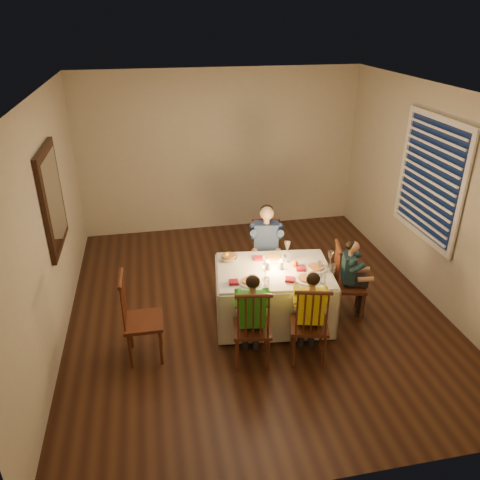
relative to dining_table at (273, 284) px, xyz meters
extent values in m
plane|color=black|center=(-0.16, 0.31, -0.49)|extent=(5.00, 5.00, 0.00)
cube|color=beige|center=(-2.41, 0.31, 0.81)|extent=(0.02, 5.00, 2.60)
cube|color=beige|center=(2.09, 0.31, 0.81)|extent=(0.02, 5.00, 2.60)
cube|color=beige|center=(-0.16, 2.81, 0.81)|extent=(4.50, 0.02, 2.60)
plane|color=white|center=(-0.16, 0.31, 2.11)|extent=(5.00, 5.00, 0.00)
cube|color=silver|center=(0.00, 0.00, 0.18)|extent=(1.39, 1.07, 0.04)
cube|color=silver|center=(0.06, 0.47, -0.15)|extent=(1.32, 0.18, 0.63)
cube|color=silver|center=(-0.06, -0.47, -0.15)|extent=(1.32, 0.18, 0.63)
cube|color=silver|center=(0.65, -0.08, -0.15)|extent=(0.14, 0.96, 0.63)
cube|color=silver|center=(-0.65, 0.08, -0.15)|extent=(0.14, 0.96, 0.63)
cylinder|color=silver|center=(0.06, 0.25, 0.21)|extent=(0.29, 0.29, 0.02)
cylinder|color=silver|center=(-0.33, -0.23, 0.21)|extent=(0.29, 0.29, 0.02)
cylinder|color=silver|center=(0.29, -0.30, 0.21)|extent=(0.29, 0.29, 0.02)
cylinder|color=silver|center=(0.48, -0.09, 0.21)|extent=(0.29, 0.29, 0.02)
cylinder|color=silver|center=(-0.07, 0.01, 0.25)|extent=(0.06, 0.06, 0.10)
cylinder|color=silver|center=(0.08, -0.01, 0.25)|extent=(0.06, 0.06, 0.10)
sphere|color=gold|center=(-0.50, 0.34, 0.24)|extent=(0.09, 0.09, 0.09)
sphere|color=#E65C13|center=(0.25, 0.02, 0.24)|extent=(0.08, 0.08, 0.08)
imported|color=silver|center=(-0.47, 0.32, 0.22)|extent=(0.25, 0.25, 0.05)
cube|color=black|center=(-2.38, 0.61, 1.01)|extent=(0.05, 0.95, 1.15)
cube|color=white|center=(-2.35, 0.61, 1.01)|extent=(0.01, 0.78, 0.98)
cube|color=black|center=(2.07, 0.41, 1.01)|extent=(0.01, 1.20, 1.40)
cube|color=white|center=(2.06, 0.41, 1.01)|extent=(0.03, 1.34, 1.54)
camera|label=1|loc=(-1.29, -4.49, 2.87)|focal=35.00mm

